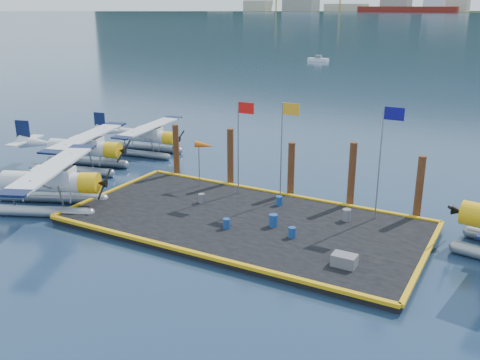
# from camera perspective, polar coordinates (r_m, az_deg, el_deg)

# --- Properties ---
(ground) EXTENTS (4000.00, 4000.00, 0.00)m
(ground) POSITION_cam_1_polar(r_m,az_deg,el_deg) (30.79, 0.44, -4.94)
(ground) COLOR #162643
(ground) RESTS_ON ground
(dock) EXTENTS (20.00, 10.00, 0.40)m
(dock) POSITION_cam_1_polar(r_m,az_deg,el_deg) (30.71, 0.44, -4.59)
(dock) COLOR black
(dock) RESTS_ON ground
(dock_bumpers) EXTENTS (20.25, 10.25, 0.18)m
(dock_bumpers) POSITION_cam_1_polar(r_m,az_deg,el_deg) (30.60, 0.45, -4.09)
(dock_bumpers) COLOR #DBA00C
(dock_bumpers) RESTS_ON dock
(seaplane_a) EXTENTS (9.77, 10.28, 3.75)m
(seaplane_a) POSITION_cam_1_polar(r_m,az_deg,el_deg) (34.72, -19.80, -0.45)
(seaplane_a) COLOR gray
(seaplane_a) RESTS_ON ground
(seaplane_b) EXTENTS (9.38, 10.14, 3.60)m
(seaplane_b) POSITION_cam_1_polar(r_m,az_deg,el_deg) (42.38, -16.43, 3.07)
(seaplane_b) COLOR gray
(seaplane_b) RESTS_ON ground
(seaplane_c) EXTENTS (8.30, 9.15, 3.24)m
(seaplane_c) POSITION_cam_1_polar(r_m,az_deg,el_deg) (45.87, -10.00, 4.46)
(seaplane_c) COLOR gray
(seaplane_c) RESTS_ON ground
(drum_0) EXTENTS (0.40, 0.40, 0.57)m
(drum_0) POSITION_cam_1_polar(r_m,az_deg,el_deg) (33.20, -4.12, -1.95)
(drum_0) COLOR slate
(drum_0) RESTS_ON dock
(drum_1) EXTENTS (0.40, 0.40, 0.56)m
(drum_1) POSITION_cam_1_polar(r_m,az_deg,el_deg) (28.42, 5.57, -5.57)
(drum_1) COLOR navy
(drum_1) RESTS_ON dock
(drum_2) EXTENTS (0.49, 0.49, 0.69)m
(drum_2) POSITION_cam_1_polar(r_m,az_deg,el_deg) (29.68, 3.57, -4.32)
(drum_2) COLOR navy
(drum_2) RESTS_ON dock
(drum_3) EXTENTS (0.40, 0.40, 0.56)m
(drum_3) POSITION_cam_1_polar(r_m,az_deg,el_deg) (29.40, -1.45, -4.66)
(drum_3) COLOR navy
(drum_3) RESTS_ON dock
(drum_4) EXTENTS (0.49, 0.49, 0.68)m
(drum_4) POSITION_cam_1_polar(r_m,az_deg,el_deg) (30.99, 11.29, -3.67)
(drum_4) COLOR slate
(drum_4) RESTS_ON dock
(drum_5) EXTENTS (0.41, 0.41, 0.57)m
(drum_5) POSITION_cam_1_polar(r_m,az_deg,el_deg) (32.78, 4.19, -2.22)
(drum_5) COLOR navy
(drum_5) RESTS_ON dock
(crate) EXTENTS (1.14, 0.76, 0.57)m
(crate) POSITION_cam_1_polar(r_m,az_deg,el_deg) (25.83, 11.07, -8.39)
(crate) COLOR slate
(crate) RESTS_ON dock
(flagpole_red) EXTENTS (1.14, 0.08, 6.00)m
(flagpole_red) POSITION_cam_1_polar(r_m,az_deg,el_deg) (33.64, 0.11, 4.97)
(flagpole_red) COLOR gray
(flagpole_red) RESTS_ON dock
(flagpole_yellow) EXTENTS (1.14, 0.08, 6.20)m
(flagpole_yellow) POSITION_cam_1_polar(r_m,az_deg,el_deg) (32.31, 4.79, 4.56)
(flagpole_yellow) COLOR gray
(flagpole_yellow) RESTS_ON dock
(flagpole_blue) EXTENTS (1.14, 0.08, 6.50)m
(flagpole_blue) POSITION_cam_1_polar(r_m,az_deg,el_deg) (30.40, 15.16, 3.45)
(flagpole_blue) COLOR gray
(flagpole_blue) RESTS_ON dock
(windsock) EXTENTS (1.40, 0.44, 3.12)m
(windsock) POSITION_cam_1_polar(r_m,az_deg,el_deg) (35.28, -3.79, 3.60)
(windsock) COLOR gray
(windsock) RESTS_ON dock
(piling_0) EXTENTS (0.44, 0.44, 4.00)m
(piling_0) POSITION_cam_1_polar(r_m,az_deg,el_deg) (38.77, -6.81, 2.98)
(piling_0) COLOR #412712
(piling_0) RESTS_ON ground
(piling_1) EXTENTS (0.44, 0.44, 4.20)m
(piling_1) POSITION_cam_1_polar(r_m,az_deg,el_deg) (36.38, -1.03, 2.25)
(piling_1) COLOR #412712
(piling_1) RESTS_ON ground
(piling_2) EXTENTS (0.44, 0.44, 3.80)m
(piling_2) POSITION_cam_1_polar(r_m,az_deg,el_deg) (34.50, 5.46, 0.93)
(piling_2) COLOR #412712
(piling_2) RESTS_ON ground
(piling_3) EXTENTS (0.44, 0.44, 4.30)m
(piling_3) POSITION_cam_1_polar(r_m,az_deg,el_deg) (33.13, 11.82, 0.33)
(piling_3) COLOR #412712
(piling_3) RESTS_ON ground
(piling_4) EXTENTS (0.44, 0.44, 4.00)m
(piling_4) POSITION_cam_1_polar(r_m,az_deg,el_deg) (32.32, 18.56, -0.99)
(piling_4) COLOR #412712
(piling_4) RESTS_ON ground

